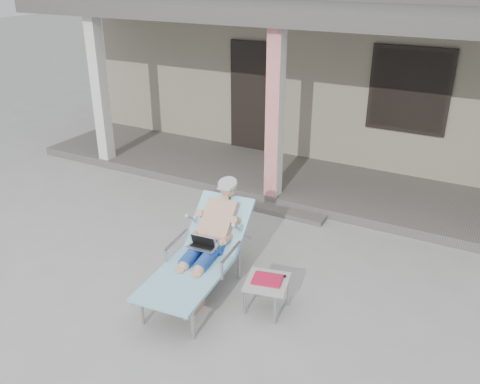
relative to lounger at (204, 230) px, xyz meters
The scene contains 7 objects.
ground 0.88m from the lounger, 128.47° to the left, with size 60.00×60.00×0.00m, color #9E9E99.
house 6.92m from the lounger, 92.37° to the left, with size 10.40×5.40×3.30m.
porch_deck 3.44m from the lounger, 94.85° to the left, with size 10.00×2.00×0.15m, color #605B56.
porch_overhang 3.89m from the lounger, 94.93° to the left, with size 10.00×2.30×2.85m.
porch_step 2.34m from the lounger, 97.35° to the left, with size 2.00×0.30×0.07m, color #605B56.
lounger is the anchor object (origin of this frame).
side_table 0.95m from the lounger, ahead, with size 0.55×0.55×0.41m.
Camera 1 is at (3.10, -4.70, 3.58)m, focal length 38.00 mm.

